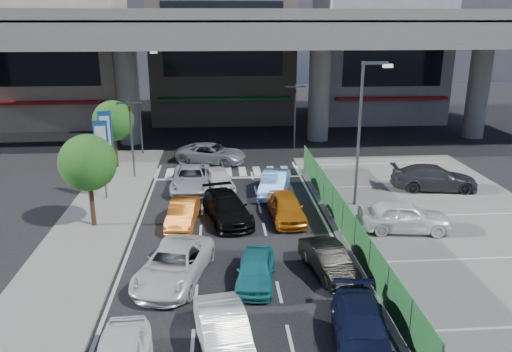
{
  "coord_description": "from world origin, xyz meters",
  "views": [
    {
      "loc": [
        -0.6,
        -19.93,
        10.13
      ],
      "look_at": [
        1.36,
        5.51,
        2.04
      ],
      "focal_mm": 35.0,
      "sensor_mm": 36.0,
      "label": 1
    }
  ],
  "objects": [
    {
      "name": "hatch_black_mid_right",
      "position": [
        3.8,
        -1.74,
        0.62
      ],
      "size": [
        2.03,
        3.94,
        1.24
      ],
      "primitive_type": "imported",
      "rotation": [
        0.0,
        0.0,
        0.2
      ],
      "color": "black",
      "rests_on": "ground"
    },
    {
      "name": "sedan_white_front_mid",
      "position": [
        -0.65,
        9.42,
        0.65
      ],
      "size": [
        2.28,
        4.04,
        1.3
      ],
      "primitive_type": "imported",
      "rotation": [
        0.0,
        0.0,
        0.21
      ],
      "color": "silver",
      "rests_on": "ground"
    },
    {
      "name": "taxi_orange_right",
      "position": [
        2.83,
        4.2,
        0.69
      ],
      "size": [
        1.9,
        4.15,
        1.38
      ],
      "primitive_type": "imported",
      "rotation": [
        0.0,
        0.0,
        0.07
      ],
      "color": "#BF6910",
      "rests_on": "ground"
    },
    {
      "name": "signboard_near",
      "position": [
        -7.2,
        7.99,
        3.06
      ],
      "size": [
        0.8,
        0.14,
        4.7
      ],
      "color": "#595B60",
      "rests_on": "ground"
    },
    {
      "name": "crossing_wagon_silver",
      "position": [
        -1.16,
        15.39,
        0.71
      ],
      "size": [
        5.57,
        3.86,
        1.41
      ],
      "primitive_type": "imported",
      "rotation": [
        0.0,
        0.0,
        1.24
      ],
      "color": "#9D9FA3",
      "rests_on": "ground"
    },
    {
      "name": "tree_far",
      "position": [
        -7.8,
        14.5,
        3.39
      ],
      "size": [
        2.8,
        2.8,
        4.8
      ],
      "color": "#382314",
      "rests_on": "ground"
    },
    {
      "name": "traffic_light_left",
      "position": [
        -6.2,
        12.0,
        3.94
      ],
      "size": [
        1.6,
        1.24,
        5.2
      ],
      "color": "#595B60",
      "rests_on": "ground"
    },
    {
      "name": "wagon_silver_front_left",
      "position": [
        -2.35,
        9.56,
        0.69
      ],
      "size": [
        2.39,
        5.01,
        1.38
      ],
      "primitive_type": "imported",
      "rotation": [
        0.0,
        0.0,
        -0.02
      ],
      "color": "#AAAEB3",
      "rests_on": "ground"
    },
    {
      "name": "ground",
      "position": [
        0.0,
        0.0,
        0.0
      ],
      "size": [
        120.0,
        120.0,
        0.0
      ],
      "primitive_type": "plane",
      "color": "black",
      "rests_on": "ground"
    },
    {
      "name": "minivan_navy_back",
      "position": [
        3.84,
        -6.39,
        0.62
      ],
      "size": [
        2.35,
        4.49,
        1.24
      ],
      "primitive_type": "imported",
      "rotation": [
        0.0,
        0.0,
        -0.15
      ],
      "color": "black",
      "rests_on": "ground"
    },
    {
      "name": "parking_lot",
      "position": [
        11.0,
        2.0,
        0.03
      ],
      "size": [
        12.0,
        28.0,
        0.06
      ],
      "primitive_type": "cube",
      "color": "slate",
      "rests_on": "ground"
    },
    {
      "name": "building_center",
      "position": [
        0.0,
        32.97,
        7.49
      ],
      "size": [
        14.0,
        10.9,
        15.0
      ],
      "color": "gray",
      "rests_on": "ground"
    },
    {
      "name": "sedan_black_mid",
      "position": [
        -0.25,
        4.39,
        0.69
      ],
      "size": [
        2.98,
        5.07,
        1.38
      ],
      "primitive_type": "imported",
      "rotation": [
        0.0,
        0.0,
        0.23
      ],
      "color": "black",
      "rests_on": "ground"
    },
    {
      "name": "tree_near",
      "position": [
        -7.0,
        4.0,
        3.39
      ],
      "size": [
        2.8,
        2.8,
        4.8
      ],
      "color": "#382314",
      "rests_on": "ground"
    },
    {
      "name": "taxi_orange_left",
      "position": [
        -2.51,
        4.01,
        0.62
      ],
      "size": [
        1.65,
        3.85,
        1.23
      ],
      "primitive_type": "imported",
      "rotation": [
        0.0,
        0.0,
        -0.09
      ],
      "color": "orange",
      "rests_on": "ground"
    },
    {
      "name": "traffic_light_right",
      "position": [
        5.5,
        19.0,
        3.94
      ],
      "size": [
        1.6,
        1.24,
        5.2
      ],
      "color": "#595B60",
      "rests_on": "ground"
    },
    {
      "name": "traffic_cone",
      "position": [
        5.6,
        6.24,
        0.38
      ],
      "size": [
        0.43,
        0.43,
        0.64
      ],
      "primitive_type": "cone",
      "rotation": [
        0.0,
        0.0,
        0.41
      ],
      "color": "red",
      "rests_on": "parking_lot"
    },
    {
      "name": "taxi_teal_mid",
      "position": [
        0.76,
        -2.24,
        0.61
      ],
      "size": [
        1.98,
        3.78,
        1.23
      ],
      "primitive_type": "imported",
      "rotation": [
        0.0,
        0.0,
        -0.15
      ],
      "color": "teal",
      "rests_on": "ground"
    },
    {
      "name": "parked_sedan_dgrey",
      "position": [
        12.52,
        8.21,
        0.8
      ],
      "size": [
        5.37,
        2.79,
        1.49
      ],
      "primitive_type": "imported",
      "rotation": [
        0.0,
        0.0,
        1.43
      ],
      "color": "#2D2E33",
      "rests_on": "parking_lot"
    },
    {
      "name": "expressway",
      "position": [
        0.0,
        22.0,
        8.76
      ],
      "size": [
        64.0,
        14.0,
        10.75
      ],
      "color": "slate",
      "rests_on": "ground"
    },
    {
      "name": "parked_sedan_white",
      "position": [
        8.4,
        2.22,
        0.83
      ],
      "size": [
        4.7,
        2.35,
        1.54
      ],
      "primitive_type": "imported",
      "rotation": [
        0.0,
        0.0,
        1.45
      ],
      "color": "white",
      "rests_on": "parking_lot"
    },
    {
      "name": "sedan_white_mid_left",
      "position": [
        -2.51,
        -1.76,
        0.69
      ],
      "size": [
        3.45,
        5.38,
        1.38
      ],
      "primitive_type": "imported",
      "rotation": [
        0.0,
        0.0,
        -0.25
      ],
      "color": "silver",
      "rests_on": "ground"
    },
    {
      "name": "sidewalk_left",
      "position": [
        -7.0,
        4.0,
        0.06
      ],
      "size": [
        4.0,
        30.0,
        0.12
      ],
      "primitive_type": "cube",
      "color": "slate",
      "rests_on": "ground"
    },
    {
      "name": "building_east",
      "position": [
        16.0,
        31.97,
        5.99
      ],
      "size": [
        12.0,
        10.9,
        12.0
      ],
      "color": "slate",
      "rests_on": "ground"
    },
    {
      "name": "building_west",
      "position": [
        -16.0,
        31.97,
        6.49
      ],
      "size": [
        12.0,
        10.9,
        13.0
      ],
      "color": "#A09581",
      "rests_on": "ground"
    },
    {
      "name": "kei_truck_front_right",
      "position": [
        2.68,
        8.22,
        0.69
      ],
      "size": [
        2.43,
        4.42,
        1.38
      ],
      "primitive_type": "imported",
      "rotation": [
        0.0,
        0.0,
        -0.25
      ],
      "color": "#5389D2",
      "rests_on": "ground"
    },
    {
      "name": "fence_run",
      "position": [
        5.3,
        1.0,
        0.9
      ],
      "size": [
        0.16,
        22.0,
        1.8
      ],
      "primitive_type": null,
      "color": "#1D5627",
      "rests_on": "ground"
    },
    {
      "name": "hatch_white_back_mid",
      "position": [
        -0.57,
        -6.59,
        0.69
      ],
      "size": [
        2.12,
        4.37,
        1.38
      ],
      "primitive_type": "imported",
      "rotation": [
        0.0,
        0.0,
        0.16
      ],
      "color": "white",
      "rests_on": "ground"
    },
    {
      "name": "street_lamp_right",
      "position": [
        7.17,
        6.0,
        4.77
      ],
      "size": [
        1.65,
        0.22,
        8.0
      ],
      "color": "#595B60",
      "rests_on": "ground"
    },
    {
      "name": "signboard_far",
      "position": [
        -7.6,
        10.99,
        3.06
      ],
      "size": [
        0.8,
        0.14,
        4.7
      ],
      "color": "#595B60",
      "rests_on": "ground"
    },
    {
      "name": "street_lamp_left",
      "position": [
        -6.33,
        18.0,
        4.77
      ],
      "size": [
        1.65,
        0.22,
        8.0
      ],
      "color": "#595B60",
      "rests_on": "ground"
    }
  ]
}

